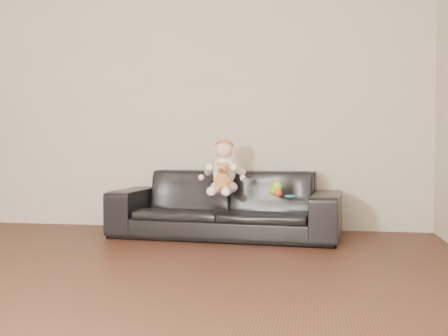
% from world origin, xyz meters
% --- Properties ---
extents(wall_back, '(5.00, 0.00, 5.00)m').
position_xyz_m(wall_back, '(0.00, 2.75, 1.30)').
color(wall_back, '#B8AE9B').
rests_on(wall_back, ground).
extents(sofa, '(1.95, 0.91, 0.55)m').
position_xyz_m(sofa, '(0.72, 2.25, 0.28)').
color(sofa, black).
rests_on(sofa, floor).
extents(baby, '(0.32, 0.39, 0.45)m').
position_xyz_m(baby, '(0.72, 2.15, 0.56)').
color(baby, '#FBD4D6').
rests_on(baby, sofa).
extents(teddy_bear, '(0.13, 0.13, 0.22)m').
position_xyz_m(teddy_bear, '(0.73, 2.01, 0.52)').
color(teddy_bear, '#C27537').
rests_on(teddy_bear, sofa).
extents(toy_green, '(0.13, 0.14, 0.09)m').
position_xyz_m(toy_green, '(1.15, 2.11, 0.41)').
color(toy_green, '#81D218').
rests_on(toy_green, sofa).
extents(toy_rattle, '(0.07, 0.07, 0.06)m').
position_xyz_m(toy_rattle, '(1.18, 2.01, 0.39)').
color(toy_rattle, red).
rests_on(toy_rattle, sofa).
extents(toy_blue_disc, '(0.10, 0.10, 0.01)m').
position_xyz_m(toy_blue_disc, '(1.27, 2.06, 0.37)').
color(toy_blue_disc, '#1890C7').
rests_on(toy_blue_disc, sofa).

